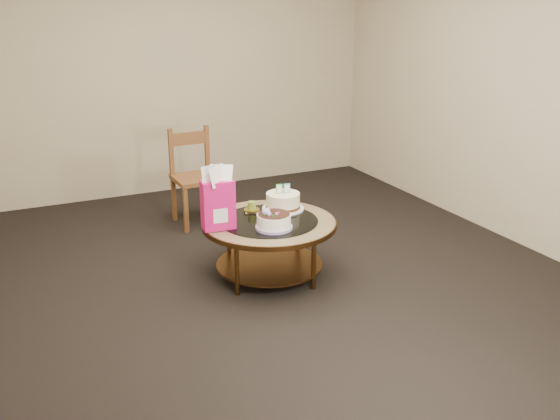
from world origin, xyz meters
name	(u,v)px	position (x,y,z in m)	size (l,w,h in m)	color
ground	(269,275)	(0.00, 0.00, 0.00)	(5.00, 5.00, 0.00)	black
room_walls	(268,74)	(0.00, 0.00, 1.54)	(4.52, 5.02, 2.61)	tan
coffee_table	(269,230)	(0.00, 0.00, 0.38)	(1.02, 1.02, 0.46)	#563618
decorated_cake	(274,222)	(-0.04, -0.17, 0.51)	(0.27, 0.27, 0.16)	#A891CE
cream_cake	(283,201)	(0.20, 0.18, 0.52)	(0.33, 0.33, 0.21)	white
gift_bag	(218,198)	(-0.40, 0.01, 0.69)	(0.24, 0.19, 0.47)	#C81257
pillar_candle	(252,208)	(-0.04, 0.23, 0.49)	(0.13, 0.13, 0.09)	#EEC662
dining_chair	(195,176)	(-0.13, 1.39, 0.45)	(0.42, 0.42, 0.89)	brown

